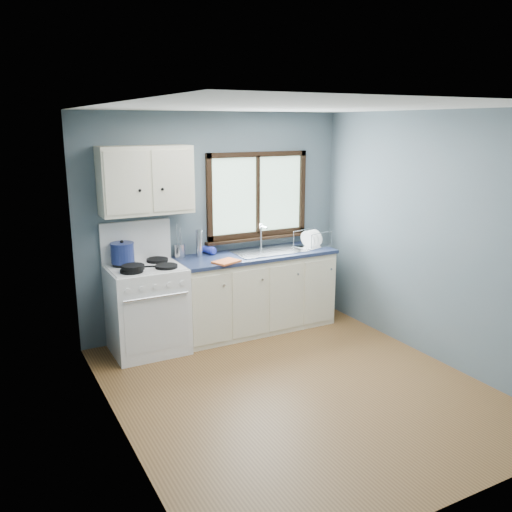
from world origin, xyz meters
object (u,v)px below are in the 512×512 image
utensil_crock (180,250)px  dish_rack (312,242)px  thermos (199,243)px  skillet (133,267)px  gas_range (147,306)px  sink (269,257)px  base_cabinets (255,296)px  stockpot (122,253)px

utensil_crock → dish_rack: size_ratio=0.83×
utensil_crock → thermos: 0.23m
skillet → thermos: thermos is taller
gas_range → skillet: 0.54m
sink → utensil_crock: bearing=167.8°
base_cabinets → dish_rack: 0.95m
sink → skillet: sink is taller
skillet → utensil_crock: utensil_crock is taller
utensil_crock → sink: bearing=-12.2°
sink → stockpot: (-1.67, 0.12, 0.21)m
skillet → thermos: 0.91m
gas_range → base_cabinets: size_ratio=0.74×
thermos → utensil_crock: bearing=161.8°
stockpot → utensil_crock: utensil_crock is taller
gas_range → skillet: size_ratio=3.81×
gas_range → dish_rack: size_ratio=2.94×
sink → skillet: (-1.65, -0.19, 0.12)m
skillet → thermos: size_ratio=1.17×
sink → skillet: bearing=-173.5°
sink → thermos: size_ratio=2.74×
skillet → dish_rack: (2.23, 0.17, -0.01)m
skillet → gas_range: bearing=64.5°
skillet → dish_rack: bearing=22.8°
gas_range → skillet: bearing=-134.0°
gas_range → stockpot: bearing=143.1°
gas_range → skillet: (-0.16, -0.17, 0.49)m
gas_range → stockpot: size_ratio=4.40×
stockpot → skillet: bearing=-85.5°
base_cabinets → utensil_crock: 1.04m
base_cabinets → utensil_crock: (-0.83, 0.22, 0.59)m
utensil_crock → thermos: utensil_crock is taller
skillet → utensil_crock: 0.75m
base_cabinets → sink: size_ratio=2.20×
base_cabinets → stockpot: 1.64m
dish_rack → skillet: bearing=168.3°
dish_rack → utensil_crock: bearing=155.5°
sink → utensil_crock: (-1.01, 0.22, 0.14)m
gas_range → sink: gas_range is taller
sink → thermos: 0.85m
dish_rack → thermos: bearing=157.0°
utensil_crock → thermos: (0.20, -0.07, 0.07)m
stockpot → utensil_crock: (0.66, 0.10, -0.07)m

